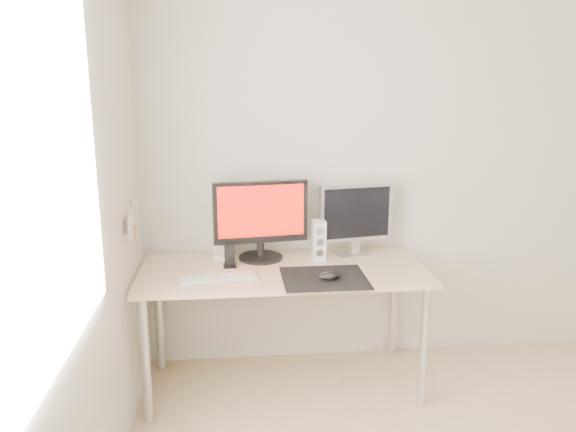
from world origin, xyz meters
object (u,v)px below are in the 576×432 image
desk (283,281)px  speaker_right (319,240)px  mouse (329,276)px  keyboard (219,278)px  speaker_left (220,240)px  second_monitor (356,216)px  phone_dock (230,260)px  main_monitor (261,217)px

desk → speaker_right: bearing=29.1°
mouse → desk: 0.33m
desk → keyboard: size_ratio=3.71×
speaker_right → keyboard: bearing=-154.0°
mouse → speaker_left: speaker_left is taller
second_monitor → keyboard: second_monitor is taller
second_monitor → speaker_left: (-0.80, 0.00, -0.12)m
mouse → desk: (-0.22, 0.22, -0.10)m
speaker_left → phone_dock: 0.18m
speaker_left → phone_dock: bearing=-70.5°
main_monitor → speaker_right: 0.37m
main_monitor → mouse: bearing=-49.3°
second_monitor → mouse: bearing=-118.9°
main_monitor → speaker_left: main_monitor is taller
keyboard → phone_dock: (0.06, 0.20, 0.03)m
desk → second_monitor: second_monitor is taller
speaker_right → phone_dock: bearing=-171.2°
main_monitor → second_monitor: (0.57, 0.02, -0.01)m
second_monitor → main_monitor: bearing=-177.6°
second_monitor → keyboard: 0.91m
desk → keyboard: 0.40m
desk → main_monitor: (-0.11, 0.17, 0.33)m
main_monitor → speaker_right: bearing=-7.7°
speaker_right → phone_dock: size_ratio=1.80×
desk → phone_dock: bearing=171.6°
desk → phone_dock: phone_dock is taller
desk → main_monitor: bearing=123.9°
speaker_left → speaker_right: bearing=-7.0°
keyboard → phone_dock: phone_dock is taller
desk → second_monitor: (0.45, 0.19, 0.32)m
main_monitor → second_monitor: 0.57m
main_monitor → second_monitor: main_monitor is taller
mouse → desk: mouse is taller
speaker_left → phone_dock: (0.05, -0.15, -0.08)m
phone_dock → speaker_left: bearing=109.5°
main_monitor → phone_dock: bearing=-145.7°
desk → speaker_left: (-0.35, 0.19, 0.20)m
second_monitor → phone_dock: (-0.75, -0.15, -0.20)m
mouse → speaker_left: (-0.57, 0.42, 0.10)m
mouse → keyboard: 0.58m
keyboard → desk: bearing=24.0°
main_monitor → desk: bearing=-56.1°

